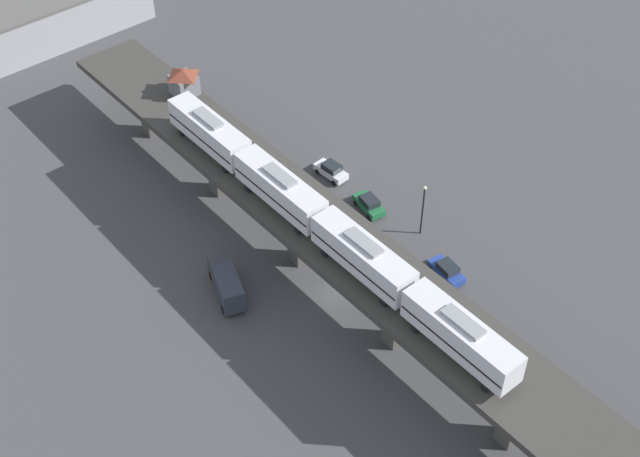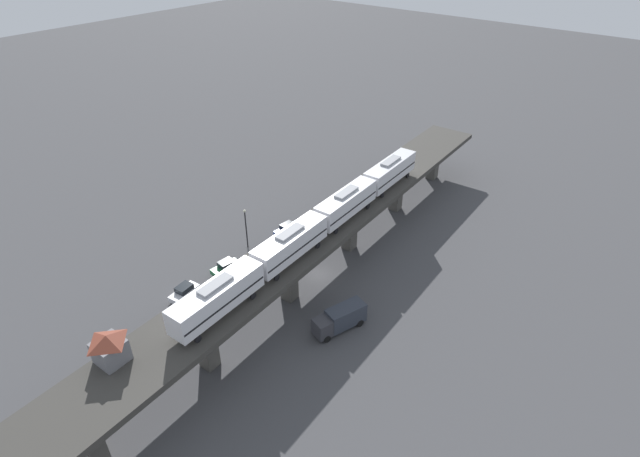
{
  "view_description": "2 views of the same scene",
  "coord_description": "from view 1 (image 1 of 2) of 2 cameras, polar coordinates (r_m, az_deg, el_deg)",
  "views": [
    {
      "loc": [
        -40.25,
        -49.52,
        69.57
      ],
      "look_at": [
        -1.46,
        1.21,
        9.3
      ],
      "focal_mm": 50.0,
      "sensor_mm": 36.0,
      "label": 1
    },
    {
      "loc": [
        -36.78,
        45.19,
        46.08
      ],
      "look_at": [
        -1.46,
        1.21,
        9.3
      ],
      "focal_mm": 28.0,
      "sensor_mm": 36.0,
      "label": 2
    }
  ],
  "objects": [
    {
      "name": "street_car_green",
      "position": [
        103.2,
        3.14,
        1.57
      ],
      "size": [
        2.38,
        4.59,
        1.89
      ],
      "color": "#1E6638",
      "rests_on": "ground"
    },
    {
      "name": "elevated_viaduct",
      "position": [
        89.49,
        1.29,
        -1.31
      ],
      "size": [
        12.52,
        92.28,
        7.8
      ],
      "color": "#393733",
      "rests_on": "ground"
    },
    {
      "name": "subway_train",
      "position": [
        87.11,
        -0.0,
        0.5
      ],
      "size": [
        5.06,
        49.88,
        4.45
      ],
      "color": "silver",
      "rests_on": "elevated_viaduct"
    },
    {
      "name": "signal_hut",
      "position": [
        108.69,
        -8.72,
        9.31
      ],
      "size": [
        3.36,
        3.36,
        3.4
      ],
      "color": "slate",
      "rests_on": "elevated_viaduct"
    },
    {
      "name": "delivery_truck",
      "position": [
        93.5,
        -6.02,
        -3.46
      ],
      "size": [
        4.31,
        7.54,
        3.2
      ],
      "color": "#333338",
      "rests_on": "ground"
    },
    {
      "name": "street_car_blue",
      "position": [
        96.29,
        8.11,
        -2.69
      ],
      "size": [
        2.25,
        4.54,
        1.89
      ],
      "color": "#233D93",
      "rests_on": "ground"
    },
    {
      "name": "ground_plane",
      "position": [
        94.41,
        1.15,
        -4.14
      ],
      "size": [
        400.0,
        400.0,
        0.0
      ],
      "primitive_type": "plane",
      "color": "#424244"
    },
    {
      "name": "street_car_white",
      "position": [
        107.69,
        0.72,
        3.75
      ],
      "size": [
        2.33,
        4.57,
        1.89
      ],
      "color": "silver",
      "rests_on": "ground"
    },
    {
      "name": "street_lamp",
      "position": [
        98.69,
        6.61,
        1.44
      ],
      "size": [
        0.44,
        0.44,
        6.94
      ],
      "color": "black",
      "rests_on": "ground"
    },
    {
      "name": "warehouse_building",
      "position": [
        138.55,
        -16.76,
        12.95
      ],
      "size": [
        29.09,
        11.8,
        6.8
      ],
      "color": "#99999E",
      "rests_on": "ground"
    }
  ]
}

